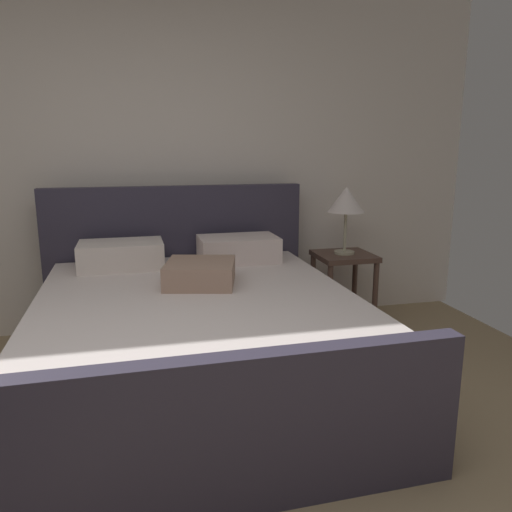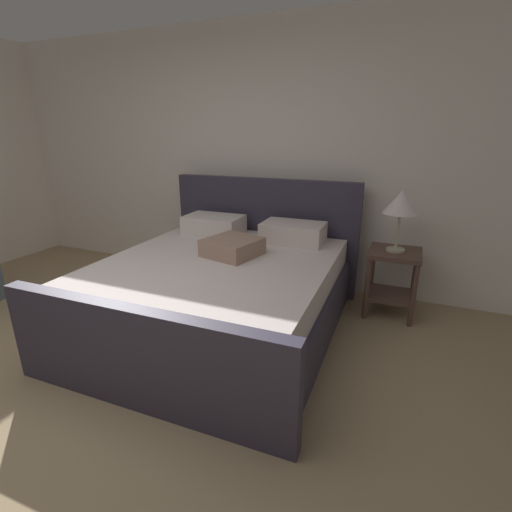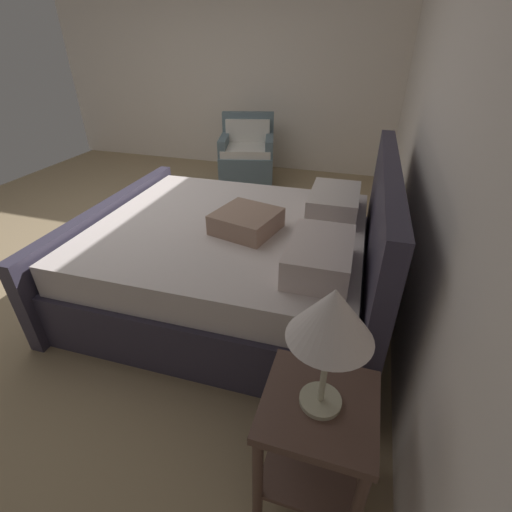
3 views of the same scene
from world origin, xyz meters
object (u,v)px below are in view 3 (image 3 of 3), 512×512
at_px(table_lamp_right, 332,318).
at_px(armchair, 247,157).
at_px(bed, 238,258).
at_px(nightstand_right, 316,433).

relative_size(table_lamp_right, armchair, 0.59).
distance_m(bed, nightstand_right, 1.52).
xyz_separation_m(nightstand_right, armchair, (-3.88, -1.58, -0.06)).
bearing_deg(armchair, table_lamp_right, 22.15).
bearing_deg(nightstand_right, table_lamp_right, 33.69).
bearing_deg(nightstand_right, armchair, -157.85).
bearing_deg(armchair, nightstand_right, 22.15).
bearing_deg(table_lamp_right, nightstand_right, -146.31).
bearing_deg(bed, nightstand_right, 31.70).
distance_m(nightstand_right, table_lamp_right, 0.61).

